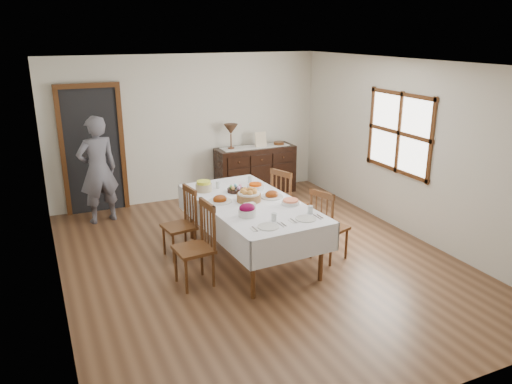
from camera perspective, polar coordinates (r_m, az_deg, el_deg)
name	(u,v)px	position (r m, az deg, el deg)	size (l,w,h in m)	color
ground	(259,260)	(6.84, 0.35, -7.82)	(6.00, 6.00, 0.00)	brown
room_shell	(236,137)	(6.62, -2.31, 6.32)	(5.02, 6.02, 2.65)	white
dining_table	(250,208)	(6.66, -0.67, -1.88)	(1.32, 2.41, 0.81)	white
chair_left_near	(198,244)	(6.10, -6.69, -5.90)	(0.47, 0.47, 1.04)	#502C14
chair_left_far	(182,222)	(6.89, -8.44, -3.42)	(0.46, 0.46, 0.97)	#502C14
chair_right_near	(327,225)	(6.74, 8.13, -3.70)	(0.53, 0.53, 1.00)	#502C14
chair_right_far	(287,201)	(7.54, 3.54, -1.07)	(0.55, 0.55, 1.03)	#502C14
sideboard	(255,170)	(9.47, -0.07, 2.51)	(1.50, 0.54, 0.90)	black
person	(98,166)	(8.30, -17.66, 2.80)	(0.58, 0.37, 1.85)	#5C5B67
bread_basket	(249,196)	(6.64, -0.83, -0.44)	(0.33, 0.33, 0.18)	brown
egg_basket	(236,190)	(7.03, -2.34, 0.28)	(0.24, 0.24, 0.10)	black
ham_platter_a	(220,200)	(6.64, -4.15, -0.89)	(0.32, 0.32, 0.11)	silver
ham_platter_b	(272,195)	(6.81, 1.82, -0.36)	(0.31, 0.31, 0.11)	silver
beet_bowl	(247,210)	(6.11, -1.02, -2.11)	(0.22, 0.22, 0.16)	silver
carrot_bowl	(255,187)	(7.15, -0.07, 0.63)	(0.25, 0.25, 0.09)	silver
pineapple_bowl	(204,186)	(7.09, -5.99, 0.65)	(0.23, 0.23, 0.15)	tan
casserole_dish	(291,202)	(6.53, 3.97, -1.16)	(0.23, 0.23, 0.07)	silver
butter_dish	(250,206)	(6.38, -0.73, -1.59)	(0.14, 0.10, 0.07)	silver
setting_left	(270,223)	(5.84, 1.59, -3.62)	(0.43, 0.31, 0.10)	silver
setting_right	(307,216)	(6.11, 5.84, -2.71)	(0.43, 0.31, 0.10)	silver
glass_far_a	(218,185)	(7.20, -4.38, 0.81)	(0.06, 0.06, 0.10)	silver
glass_far_b	(250,179)	(7.46, -0.66, 1.46)	(0.07, 0.07, 0.10)	silver
runner	(255,147)	(9.37, -0.11, 5.20)	(1.30, 0.35, 0.01)	silver
table_lamp	(231,130)	(9.13, -2.89, 7.10)	(0.26, 0.26, 0.46)	brown
picture_frame	(261,140)	(9.34, 0.54, 6.02)	(0.22, 0.08, 0.28)	beige
deco_bowl	(279,143)	(9.54, 2.62, 5.58)	(0.20, 0.20, 0.06)	#502C14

